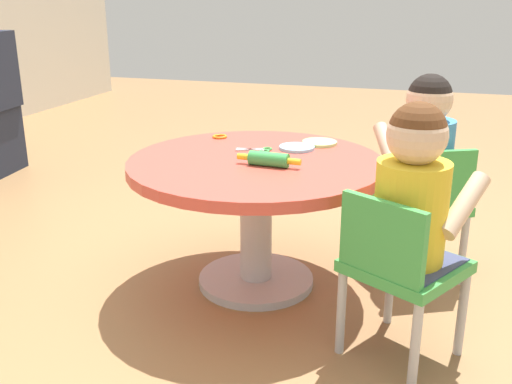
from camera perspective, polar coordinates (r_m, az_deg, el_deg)
ground_plane at (r=2.33m, az=0.00°, el=-8.69°), size 10.00×10.00×0.00m
craft_table at (r=2.18m, az=0.00°, el=0.31°), size 0.93×0.93×0.50m
child_chair_left at (r=1.81m, az=13.53°, el=-7.01°), size 0.41×0.41×0.54m
seated_child_left at (r=1.76m, az=14.80°, el=0.09°), size 0.43×0.40×0.51m
child_chair_right at (r=2.36m, az=15.77°, el=-0.98°), size 0.40×0.40×0.54m
seated_child_right at (r=2.34m, az=15.85°, el=4.58°), size 0.43×0.39×0.51m
rolling_pin at (r=2.06m, az=1.23°, el=3.16°), size 0.06×0.23×0.05m
craft_scissors at (r=2.27m, az=0.28°, el=4.05°), size 0.08×0.14×0.01m
playdough_blob_0 at (r=2.38m, az=6.10°, el=4.72°), size 0.14×0.14×0.01m
playdough_blob_1 at (r=2.30m, az=3.93°, el=4.26°), size 0.14×0.14×0.01m
cookie_cutter_0 at (r=2.18m, az=2.09°, el=3.49°), size 0.05×0.05×0.01m
cookie_cutter_1 at (r=2.48m, az=-3.49°, el=5.33°), size 0.06×0.06×0.01m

